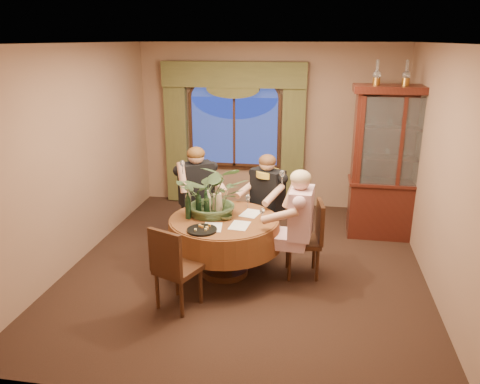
% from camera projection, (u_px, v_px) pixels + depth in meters
% --- Properties ---
extents(floor, '(5.00, 5.00, 0.00)m').
position_uv_depth(floor, '(247.00, 265.00, 6.17)').
color(floor, black).
rests_on(floor, ground).
extents(wall_back, '(4.50, 0.00, 4.50)m').
position_uv_depth(wall_back, '(269.00, 127.00, 8.08)').
color(wall_back, '#8C6851').
rests_on(wall_back, ground).
extents(wall_right, '(0.00, 5.00, 5.00)m').
position_uv_depth(wall_right, '(440.00, 171.00, 5.38)').
color(wall_right, '#8C6851').
rests_on(wall_right, ground).
extents(ceiling, '(5.00, 5.00, 0.00)m').
position_uv_depth(ceiling, '(248.00, 43.00, 5.30)').
color(ceiling, white).
rests_on(ceiling, wall_back).
extents(window, '(1.62, 0.10, 1.32)m').
position_uv_depth(window, '(234.00, 132.00, 8.14)').
color(window, navy).
rests_on(window, wall_back).
extents(arched_transom, '(1.60, 0.06, 0.44)m').
position_uv_depth(arched_transom, '(234.00, 86.00, 7.89)').
color(arched_transom, navy).
rests_on(arched_transom, wall_back).
extents(drapery_left, '(0.38, 0.14, 2.32)m').
position_uv_depth(drapery_left, '(177.00, 137.00, 8.29)').
color(drapery_left, '#494926').
rests_on(drapery_left, floor).
extents(drapery_right, '(0.38, 0.14, 2.32)m').
position_uv_depth(drapery_right, '(293.00, 142.00, 7.96)').
color(drapery_right, '#494926').
rests_on(drapery_right, floor).
extents(swag_valance, '(2.45, 0.16, 0.42)m').
position_uv_depth(swag_valance, '(233.00, 75.00, 7.76)').
color(swag_valance, '#494926').
rests_on(swag_valance, wall_back).
extents(dining_table, '(1.47, 1.47, 0.75)m').
position_uv_depth(dining_table, '(224.00, 246.00, 5.86)').
color(dining_table, maroon).
rests_on(dining_table, floor).
extents(china_cabinet, '(1.38, 0.55, 2.24)m').
position_uv_depth(china_cabinet, '(397.00, 164.00, 6.76)').
color(china_cabinet, '#34100B').
rests_on(china_cabinet, floor).
extents(oil_lamp_left, '(0.11, 0.11, 0.34)m').
position_uv_depth(oil_lamp_left, '(377.00, 72.00, 6.42)').
color(oil_lamp_left, '#A5722D').
rests_on(oil_lamp_left, china_cabinet).
extents(oil_lamp_center, '(0.11, 0.11, 0.34)m').
position_uv_depth(oil_lamp_center, '(407.00, 73.00, 6.36)').
color(oil_lamp_center, '#A5722D').
rests_on(oil_lamp_center, china_cabinet).
extents(oil_lamp_right, '(0.11, 0.11, 0.34)m').
position_uv_depth(oil_lamp_right, '(437.00, 73.00, 6.29)').
color(oil_lamp_right, '#A5722D').
rests_on(oil_lamp_right, china_cabinet).
extents(chair_right, '(0.47, 0.47, 0.96)m').
position_uv_depth(chair_right, '(303.00, 239.00, 5.80)').
color(chair_right, black).
rests_on(chair_right, floor).
extents(chair_back_right, '(0.55, 0.55, 0.96)m').
position_uv_depth(chair_back_right, '(261.00, 216.00, 6.56)').
color(chair_back_right, black).
rests_on(chair_back_right, floor).
extents(chair_back, '(0.57, 0.57, 0.96)m').
position_uv_depth(chair_back, '(203.00, 211.00, 6.76)').
color(chair_back, black).
rests_on(chair_back, floor).
extents(chair_front_left, '(0.55, 0.55, 0.96)m').
position_uv_depth(chair_front_left, '(178.00, 267.00, 5.10)').
color(chair_front_left, black).
rests_on(chair_front_left, floor).
extents(person_pink, '(0.51, 0.54, 1.43)m').
position_uv_depth(person_pink, '(300.00, 228.00, 5.54)').
color(person_pink, '#CA9EA7').
rests_on(person_pink, floor).
extents(person_back, '(0.70, 0.69, 1.46)m').
position_uv_depth(person_back, '(197.00, 197.00, 6.58)').
color(person_back, black).
rests_on(person_back, floor).
extents(person_scarf, '(0.65, 0.64, 1.39)m').
position_uv_depth(person_scarf, '(267.00, 203.00, 6.45)').
color(person_scarf, black).
rests_on(person_scarf, floor).
extents(stoneware_vase, '(0.14, 0.14, 0.27)m').
position_uv_depth(stoneware_vase, '(217.00, 204.00, 5.85)').
color(stoneware_vase, tan).
rests_on(stoneware_vase, dining_table).
extents(centerpiece_plant, '(0.88, 0.98, 0.77)m').
position_uv_depth(centerpiece_plant, '(214.00, 169.00, 5.70)').
color(centerpiece_plant, '#3F5934').
rests_on(centerpiece_plant, dining_table).
extents(olive_bowl, '(0.16, 0.16, 0.05)m').
position_uv_depth(olive_bowl, '(226.00, 217.00, 5.70)').
color(olive_bowl, '#4B5730').
rests_on(olive_bowl, dining_table).
extents(cheese_platter, '(0.35, 0.35, 0.02)m').
position_uv_depth(cheese_platter, '(202.00, 230.00, 5.36)').
color(cheese_platter, black).
rests_on(cheese_platter, dining_table).
extents(wine_bottle_0, '(0.07, 0.07, 0.33)m').
position_uv_depth(wine_bottle_0, '(207.00, 199.00, 5.91)').
color(wine_bottle_0, black).
rests_on(wine_bottle_0, dining_table).
extents(wine_bottle_1, '(0.07, 0.07, 0.33)m').
position_uv_depth(wine_bottle_1, '(188.00, 202.00, 5.83)').
color(wine_bottle_1, tan).
rests_on(wine_bottle_1, dining_table).
extents(wine_bottle_2, '(0.07, 0.07, 0.33)m').
position_uv_depth(wine_bottle_2, '(207.00, 206.00, 5.69)').
color(wine_bottle_2, black).
rests_on(wine_bottle_2, dining_table).
extents(wine_bottle_3, '(0.07, 0.07, 0.33)m').
position_uv_depth(wine_bottle_3, '(188.00, 206.00, 5.69)').
color(wine_bottle_3, black).
rests_on(wine_bottle_3, dining_table).
extents(wine_bottle_4, '(0.07, 0.07, 0.33)m').
position_uv_depth(wine_bottle_4, '(198.00, 204.00, 5.76)').
color(wine_bottle_4, black).
rests_on(wine_bottle_4, dining_table).
extents(wine_bottle_5, '(0.07, 0.07, 0.33)m').
position_uv_depth(wine_bottle_5, '(208.00, 203.00, 5.78)').
color(wine_bottle_5, tan).
rests_on(wine_bottle_5, dining_table).
extents(tasting_paper_0, '(0.24, 0.32, 0.00)m').
position_uv_depth(tasting_paper_0, '(240.00, 225.00, 5.51)').
color(tasting_paper_0, white).
rests_on(tasting_paper_0, dining_table).
extents(tasting_paper_1, '(0.28, 0.34, 0.00)m').
position_uv_depth(tasting_paper_1, '(251.00, 213.00, 5.89)').
color(tasting_paper_1, white).
rests_on(tasting_paper_1, dining_table).
extents(tasting_paper_2, '(0.25, 0.33, 0.00)m').
position_uv_depth(tasting_paper_2, '(213.00, 227.00, 5.46)').
color(tasting_paper_2, white).
rests_on(tasting_paper_2, dining_table).
extents(wine_glass_person_pink, '(0.07, 0.07, 0.18)m').
position_uv_depth(wine_glass_person_pink, '(262.00, 215.00, 5.61)').
color(wine_glass_person_pink, silver).
rests_on(wine_glass_person_pink, dining_table).
extents(wine_glass_person_back, '(0.07, 0.07, 0.18)m').
position_uv_depth(wine_glass_person_back, '(209.00, 200.00, 6.12)').
color(wine_glass_person_back, silver).
rests_on(wine_glass_person_back, dining_table).
extents(wine_glass_person_scarf, '(0.07, 0.07, 0.18)m').
position_uv_depth(wine_glass_person_scarf, '(248.00, 201.00, 6.07)').
color(wine_glass_person_scarf, silver).
rests_on(wine_glass_person_scarf, dining_table).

